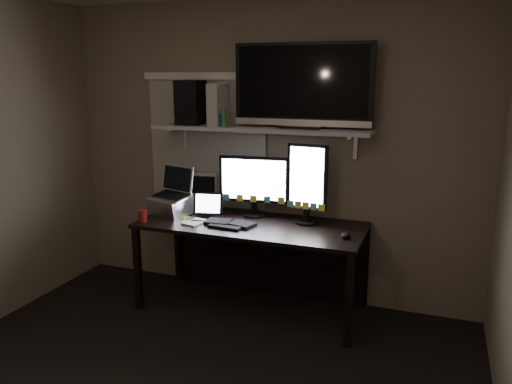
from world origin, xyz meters
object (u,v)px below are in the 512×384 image
at_px(cup, 143,216).
at_px(speaker, 191,103).
at_px(desk, 256,240).
at_px(monitor_landscape, 254,186).
at_px(keyboard, 230,223).
at_px(monitor_portrait, 307,183).
at_px(tablet, 209,205).
at_px(game_console, 219,105).
at_px(tv, 303,86).
at_px(laptop, 171,191).
at_px(mouse, 346,235).

height_order(cup, speaker, speaker).
bearing_deg(desk, cup, -154.93).
relative_size(monitor_landscape, keyboard, 1.45).
distance_m(monitor_portrait, tablet, 0.84).
height_order(keyboard, game_console, game_console).
bearing_deg(game_console, cup, -135.66).
height_order(monitor_landscape, tablet, monitor_landscape).
distance_m(tv, game_console, 0.72).
bearing_deg(monitor_landscape, tablet, -158.52).
distance_m(monitor_portrait, speaker, 1.20).
xyz_separation_m(cup, tv, (1.17, 0.51, 1.03)).
bearing_deg(tablet, cup, -157.80).
relative_size(monitor_landscape, laptop, 1.48).
relative_size(mouse, tv, 0.09).
height_order(monitor_portrait, laptop, monitor_portrait).
bearing_deg(tv, keyboard, -146.10).
relative_size(desk, mouse, 17.92).
distance_m(tablet, laptop, 0.35).
relative_size(monitor_portrait, mouse, 6.49).
bearing_deg(keyboard, tv, 40.25).
distance_m(desk, cup, 0.95).
bearing_deg(mouse, monitor_landscape, 158.40).
distance_m(keyboard, tablet, 0.30).
xyz_separation_m(desk, keyboard, (-0.14, -0.21, 0.19)).
height_order(tablet, speaker, speaker).
height_order(desk, speaker, speaker).
height_order(monitor_landscape, laptop, monitor_landscape).
bearing_deg(desk, monitor_portrait, 4.86).
distance_m(keyboard, game_console, 0.98).
distance_m(monitor_landscape, tv, 0.91).
xyz_separation_m(desk, game_console, (-0.36, 0.09, 1.10)).
height_order(tablet, game_console, game_console).
bearing_deg(speaker, desk, -12.16).
bearing_deg(monitor_portrait, mouse, -29.03).
height_order(tv, speaker, tv).
bearing_deg(laptop, game_console, 44.14).
distance_m(mouse, speaker, 1.69).
xyz_separation_m(keyboard, laptop, (-0.59, 0.11, 0.19)).
height_order(monitor_portrait, cup, monitor_portrait).
bearing_deg(desk, monitor_landscape, 120.22).
height_order(laptop, game_console, game_console).
bearing_deg(laptop, keyboard, 5.66).
height_order(desk, tablet, tablet).
relative_size(tv, game_console, 3.21).
height_order(mouse, tv, tv).
distance_m(monitor_portrait, game_console, 0.98).
relative_size(mouse, laptop, 0.25).
bearing_deg(monitor_portrait, laptop, -166.80).
height_order(keyboard, cup, cup).
bearing_deg(game_console, tv, 1.17).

